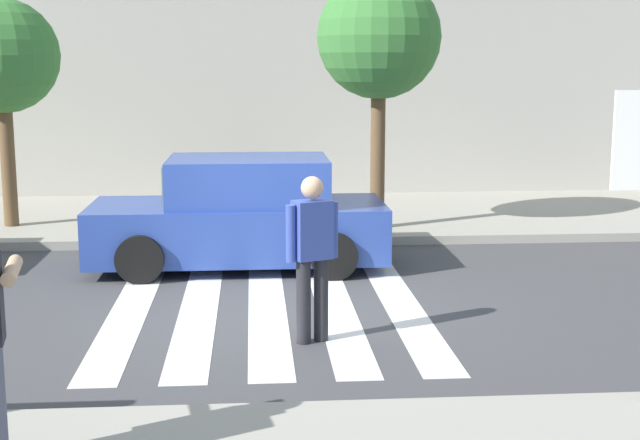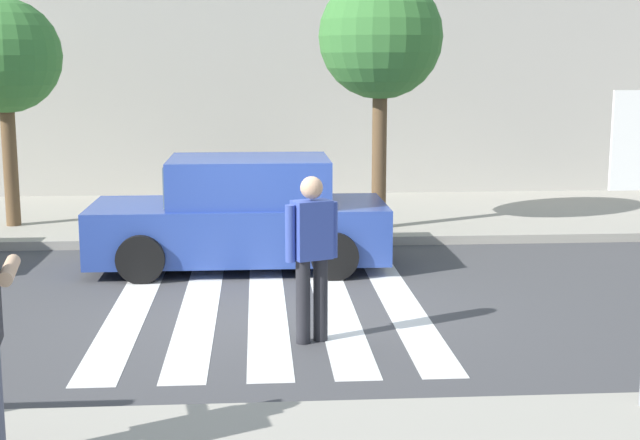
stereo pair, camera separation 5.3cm
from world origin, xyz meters
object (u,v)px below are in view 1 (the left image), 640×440
Objects in this scene: parked_car_blue at (241,216)px; street_tree_center at (379,39)px; street_tree_west at (2,58)px; pedestrian_crossing at (312,250)px.

street_tree_center is (2.22, 2.11, 2.50)m from parked_car_blue.
street_tree_west is 0.91× the size of street_tree_center.
parked_car_blue is 1.09× the size of street_tree_west.
pedestrian_crossing is 0.42× the size of street_tree_center.
street_tree_center is at bearing 43.46° from parked_car_blue.
street_tree_west reaches higher than parked_car_blue.
parked_car_blue is at bearing 102.30° from pedestrian_crossing.
pedestrian_crossing is 6.22m from street_tree_center.
street_tree_center reaches higher than street_tree_west.
street_tree_center reaches higher than parked_car_blue.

